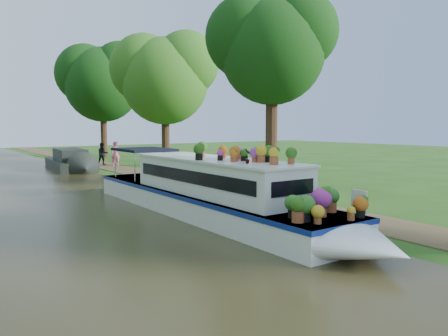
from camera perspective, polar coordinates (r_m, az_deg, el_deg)
ground at (r=16.07m, az=2.95°, el=-4.81°), size 100.00×100.00×0.00m
canal_water at (r=13.32m, az=-18.03°, el=-7.21°), size 10.00×100.00×0.02m
towpath at (r=16.82m, az=6.19°, el=-4.31°), size 2.20×100.00×0.03m
plant_boat at (r=13.61m, az=-1.22°, el=-3.05°), size 2.29×13.52×2.26m
tree_near_overhang at (r=20.91m, az=6.18°, el=15.75°), size 5.52×5.28×8.99m
tree_near_mid at (r=31.19m, az=-7.84°, el=12.05°), size 6.90×6.60×9.40m
tree_near_far at (r=41.12m, az=-15.66°, el=11.17°), size 7.59×7.26×10.30m
second_boat at (r=30.02m, az=-19.50°, el=0.79°), size 2.57×7.21×1.37m
pedestrian_pink at (r=31.68m, az=-13.96°, el=1.81°), size 0.73×0.58×1.75m
pedestrian_dark at (r=33.06m, az=-15.57°, el=1.81°), size 0.86×0.70×1.61m
verge_plant at (r=19.94m, az=-7.01°, el=-2.18°), size 0.48×0.45×0.44m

